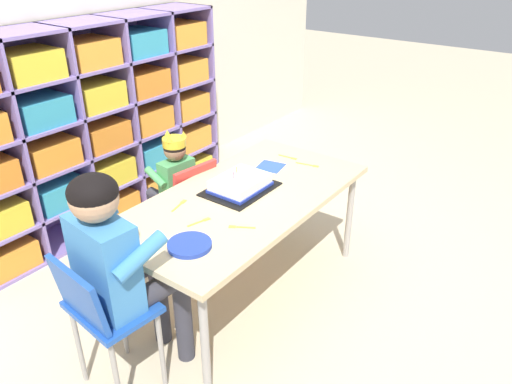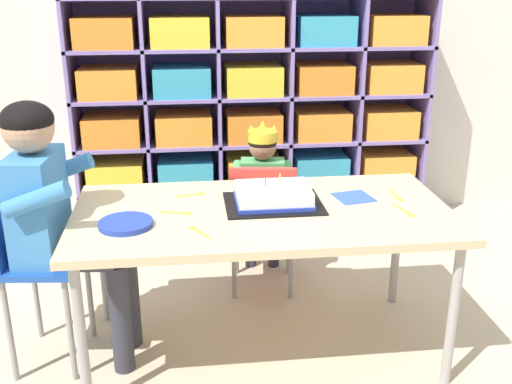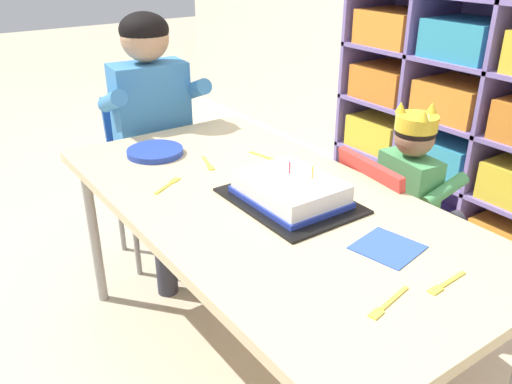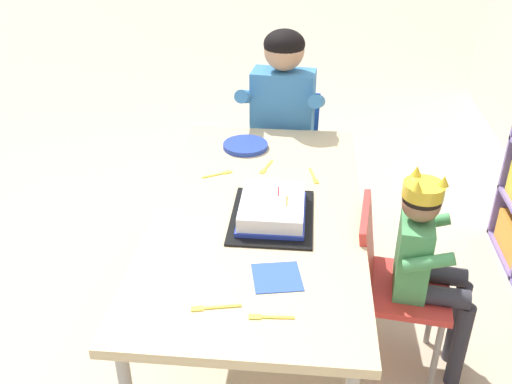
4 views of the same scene
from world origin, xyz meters
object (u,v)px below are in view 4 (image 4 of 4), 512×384
(fork_by_napkin, at_px, (213,308))
(child_with_crown, at_px, (426,255))
(paper_plate_stack, at_px, (245,146))
(activity_table, at_px, (258,220))
(fork_near_child_seat, at_px, (266,168))
(fork_scattered_mid_table, at_px, (314,177))
(fork_at_table_front_edge, at_px, (268,317))
(classroom_chair_blue, at_px, (389,278))
(birthday_cake_on_tray, at_px, (272,210))
(classroom_chair_adult_side, at_px, (283,147))
(fork_near_cake_tray, at_px, (219,174))
(adult_helper_seated, at_px, (281,117))

(fork_by_napkin, bearing_deg, child_with_crown, 22.56)
(paper_plate_stack, height_order, fork_by_napkin, paper_plate_stack)
(activity_table, height_order, fork_near_child_seat, fork_near_child_seat)
(activity_table, bearing_deg, fork_scattered_mid_table, 143.55)
(paper_plate_stack, relative_size, fork_near_child_seat, 1.59)
(fork_at_table_front_edge, distance_m, fork_near_child_seat, 0.91)
(classroom_chair_blue, relative_size, fork_scattered_mid_table, 5.27)
(paper_plate_stack, height_order, fork_near_child_seat, paper_plate_stack)
(fork_by_napkin, relative_size, fork_near_child_seat, 1.15)
(activity_table, xyz_separation_m, birthday_cake_on_tray, (0.05, 0.05, 0.08))
(classroom_chair_adult_side, height_order, birthday_cake_on_tray, birthday_cake_on_tray)
(child_with_crown, xyz_separation_m, fork_near_child_seat, (-0.41, -0.60, 0.11))
(fork_scattered_mid_table, distance_m, fork_near_cake_tray, 0.38)
(classroom_chair_adult_side, relative_size, birthday_cake_on_tray, 1.88)
(classroom_chair_adult_side, relative_size, paper_plate_stack, 3.67)
(classroom_chair_adult_side, bearing_deg, fork_scattered_mid_table, -70.68)
(fork_by_napkin, xyz_separation_m, fork_near_child_seat, (-0.88, 0.08, 0.00))
(child_with_crown, xyz_separation_m, birthday_cake_on_tray, (-0.03, -0.55, 0.14))
(adult_helper_seated, distance_m, fork_near_child_seat, 0.47)
(fork_scattered_mid_table, height_order, fork_near_cake_tray, same)
(activity_table, xyz_separation_m, fork_by_napkin, (0.55, -0.08, 0.05))
(classroom_chair_blue, relative_size, adult_helper_seated, 0.64)
(activity_table, distance_m, paper_plate_stack, 0.53)
(activity_table, bearing_deg, fork_near_cake_tray, -144.44)
(classroom_chair_adult_side, height_order, fork_by_napkin, classroom_chair_adult_side)
(fork_by_napkin, bearing_deg, activity_table, 69.71)
(adult_helper_seated, height_order, fork_scattered_mid_table, adult_helper_seated)
(classroom_chair_adult_side, xyz_separation_m, adult_helper_seated, (0.11, -0.01, 0.21))
(fork_scattered_mid_table, bearing_deg, fork_at_table_front_edge, 158.74)
(classroom_chair_adult_side, bearing_deg, child_with_crown, -54.58)
(fork_at_table_front_edge, xyz_separation_m, fork_near_child_seat, (-0.90, -0.08, 0.00))
(fork_near_child_seat, bearing_deg, classroom_chair_adult_side, 11.63)
(child_with_crown, distance_m, fork_by_napkin, 0.84)
(fork_scattered_mid_table, relative_size, fork_near_child_seat, 1.04)
(classroom_chair_blue, distance_m, adult_helper_seated, 1.01)
(paper_plate_stack, relative_size, fork_by_napkin, 1.38)
(birthday_cake_on_tray, height_order, fork_near_child_seat, birthday_cake_on_tray)
(classroom_chair_adult_side, xyz_separation_m, fork_near_child_seat, (0.58, -0.04, 0.17))
(fork_by_napkin, bearing_deg, classroom_chair_blue, 28.32)
(classroom_chair_blue, bearing_deg, activity_table, 89.88)
(adult_helper_seated, xyz_separation_m, fork_at_table_front_edge, (1.37, 0.04, -0.04))
(birthday_cake_on_tray, bearing_deg, fork_scattered_mid_table, 155.50)
(fork_near_child_seat, bearing_deg, fork_at_table_front_edge, -159.01)
(paper_plate_stack, xyz_separation_m, fork_at_table_front_edge, (1.09, 0.18, -0.01))
(fork_near_cake_tray, bearing_deg, paper_plate_stack, -137.27)
(fork_near_cake_tray, bearing_deg, fork_by_napkin, 66.83)
(child_with_crown, bearing_deg, classroom_chair_blue, 90.63)
(activity_table, height_order, fork_by_napkin, fork_by_napkin)
(fork_near_cake_tray, relative_size, fork_at_table_front_edge, 0.92)
(child_with_crown, bearing_deg, fork_at_table_front_edge, 140.57)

